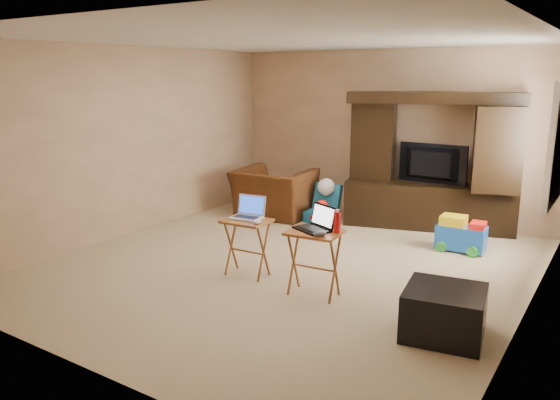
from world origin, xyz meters
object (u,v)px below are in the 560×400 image
Objects in this scene: television at (430,164)px; tray_table_right at (314,264)px; mouse_right at (320,234)px; recliner at (274,193)px; water_bottle at (337,222)px; plush_toy at (322,213)px; laptop_left at (246,208)px; ottoman at (444,312)px; mouse_left at (257,221)px; child_rocker at (322,203)px; tray_table_left at (247,248)px; entertainment_center at (431,161)px; push_toy at (461,233)px; laptop_right at (312,218)px.

television is 3.08m from tray_table_right.
mouse_right is (0.13, -0.12, 0.36)m from tray_table_right.
water_bottle is at bearing 129.60° from recliner.
laptop_left is at bearing -83.91° from plush_toy.
plush_toy is 2.71m from mouse_right.
ottoman is (3.38, -2.53, -0.16)m from recliner.
mouse_left is 0.83m from mouse_right.
television is 7.26× the size of mouse_right.
child_rocker is 2.45m from tray_table_left.
entertainment_center is at bearing 91.28° from water_bottle.
water_bottle is (-0.63, -2.13, 0.53)m from push_toy.
mouse_right is at bearing -61.74° from plush_toy.
tray_table_right is (-0.83, -2.21, 0.11)m from push_toy.
mouse_left reaches higher than plush_toy.
push_toy is 2.36m from tray_table_right.
tray_table_left is 1.91× the size of laptop_left.
tray_table_right reaches higher than push_toy.
push_toy is (1.97, -0.02, 0.02)m from plush_toy.
tray_table_left reaches higher than push_toy.
ottoman is 2.32m from laptop_left.
ottoman is 4.76× the size of mouse_right.
television is 0.87× the size of recliner.
entertainment_center reaches higher than recliner.
laptop_left is at bearing 72.24° from television.
ottoman is at bearing 16.69° from laptop_right.
tray_table_right is at bearing 125.97° from recliner.
mouse_left is (-1.52, -2.19, 0.43)m from push_toy.
laptop_left is at bearing 132.11° from tray_table_left.
tray_table_right is at bearing -2.65° from laptop_right.
laptop_left reaches higher than mouse_left.
water_bottle is (1.08, -0.01, 0.45)m from tray_table_left.
tray_table_right is (0.88, -0.09, 0.02)m from tray_table_left.
laptop_left is at bearing 112.05° from recliner.
entertainment_center reaches higher than laptop_right.
recliner is 3.13m from laptop_right.
mouse_left is at bearing -77.92° from child_rocker.
entertainment_center is at bearing 110.64° from laptop_right.
child_rocker is 0.32m from plush_toy.
entertainment_center is 4.19× the size of child_rocker.
television is at bearing 18.75° from child_rocker.
laptop_left is (-0.03, 0.03, 0.43)m from tray_table_left.
water_bottle reaches higher than ottoman.
tray_table_right is 5.19× the size of mouse_left.
tray_table_left reaches higher than child_rocker.
laptop_right is (-0.04, 0.02, 0.45)m from tray_table_right.
recliner reaches higher than mouse_right.
laptop_left is at bearing 177.91° from water_bottle.
entertainment_center is 3.74× the size of tray_table_left.
recliner is (-2.19, -0.65, -0.55)m from television.
mouse_left is at bearing 170.27° from mouse_right.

